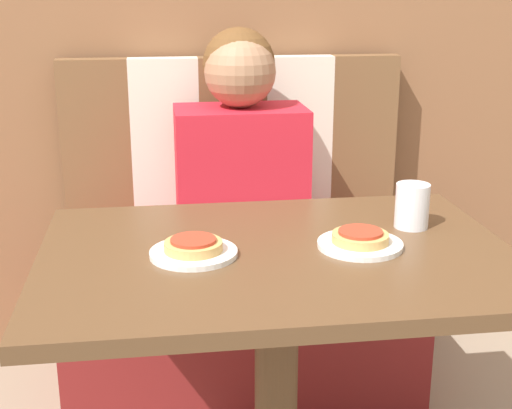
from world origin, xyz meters
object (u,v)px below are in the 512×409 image
(plate_right, at_px, (360,245))
(drinking_cup, at_px, (412,206))
(person, at_px, (240,153))
(pizza_left, at_px, (193,245))
(plate_left, at_px, (194,253))
(pizza_right, at_px, (360,237))

(plate_right, bearing_deg, drinking_cup, 36.03)
(person, distance_m, pizza_left, 0.70)
(plate_left, bearing_deg, drinking_cup, 12.38)
(person, relative_size, pizza_left, 5.85)
(person, xyz_separation_m, pizza_left, (-0.18, -0.68, -0.04))
(drinking_cup, bearing_deg, plate_right, -143.97)
(plate_right, distance_m, pizza_right, 0.02)
(person, bearing_deg, plate_left, -105.12)
(plate_right, height_order, pizza_left, pizza_left)
(plate_right, height_order, drinking_cup, drinking_cup)
(plate_left, height_order, pizza_right, pizza_right)
(person, distance_m, pizza_right, 0.70)
(person, bearing_deg, pizza_right, -74.88)
(drinking_cup, bearing_deg, plate_left, -167.62)
(person, height_order, pizza_left, person)
(plate_right, bearing_deg, pizza_left, 180.00)
(plate_left, height_order, pizza_left, pizza_left)
(pizza_left, xyz_separation_m, drinking_cup, (0.53, 0.12, 0.03))
(plate_right, xyz_separation_m, pizza_right, (0.00, 0.00, 0.02))
(pizza_right, bearing_deg, person, 105.12)
(plate_right, bearing_deg, pizza_right, 0.00)
(plate_right, height_order, pizza_right, pizza_right)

